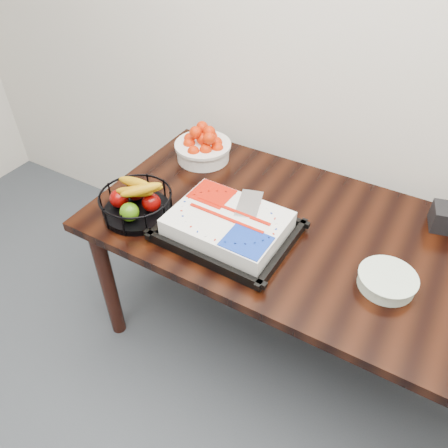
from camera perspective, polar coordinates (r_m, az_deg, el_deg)
The scene contains 5 objects.
table at distance 1.81m, azimuth 11.11°, elevation -3.28°, with size 1.80×0.90×0.75m.
cake_tray at distance 1.68m, azimuth 0.53°, elevation -0.28°, with size 0.50×0.40×0.10m.
tangerine_bowl at distance 2.12m, azimuth -2.78°, elevation 10.23°, with size 0.27×0.27×0.17m.
fruit_basket at distance 1.80m, azimuth -11.40°, elevation 2.86°, with size 0.30×0.30×0.16m.
plate_stack at distance 1.61m, azimuth 20.50°, elevation -6.96°, with size 0.20×0.20×0.05m.
Camera 1 is at (0.34, 0.73, 1.91)m, focal length 35.00 mm.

